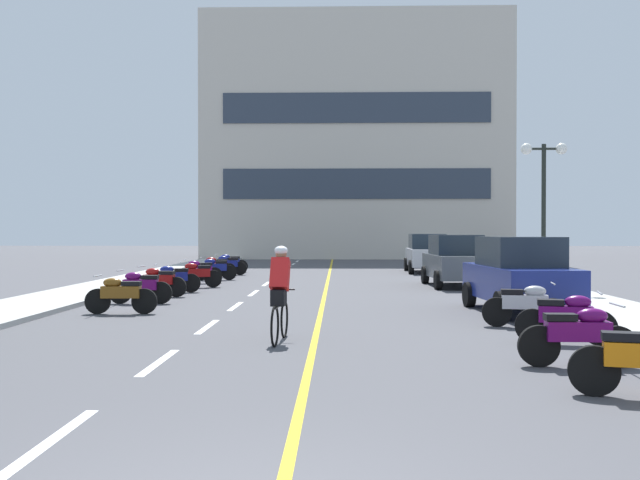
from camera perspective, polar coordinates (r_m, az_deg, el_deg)
ground_plane at (r=25.76m, az=-0.03°, el=-3.64°), size 140.00×140.00×0.00m
curb_left at (r=29.80m, az=-13.87°, el=-2.96°), size 2.40×72.00×0.12m
curb_right at (r=29.47m, az=14.28°, el=-3.00°), size 2.40×72.00×0.12m
lane_dash_0 at (r=7.45m, az=-20.31°, el=-14.52°), size 0.14×2.20×0.01m
lane_dash_1 at (r=11.18m, az=-12.57°, el=-9.36°), size 0.14×2.20×0.01m
lane_dash_2 at (r=15.04m, az=-8.85°, el=-6.75°), size 0.14×2.20×0.01m
lane_dash_3 at (r=18.97m, az=-6.67°, el=-5.20°), size 0.14×2.20×0.01m
lane_dash_4 at (r=22.92m, az=-5.25°, el=-4.18°), size 0.14×2.20×0.01m
lane_dash_5 at (r=26.88m, az=-4.25°, el=-3.46°), size 0.14×2.20×0.01m
lane_dash_6 at (r=30.85m, az=-3.51°, el=-2.92°), size 0.14×2.20×0.01m
lane_dash_7 at (r=34.83m, az=-2.94°, el=-2.50°), size 0.14×2.20×0.01m
lane_dash_8 at (r=38.82m, az=-2.48°, el=-2.17°), size 0.14×2.20×0.01m
lane_dash_9 at (r=42.80m, az=-2.11°, el=-1.91°), size 0.14×2.20×0.01m
lane_dash_10 at (r=46.79m, az=-1.81°, el=-1.68°), size 0.14×2.20×0.01m
lane_dash_11 at (r=50.78m, az=-1.55°, el=-1.49°), size 0.14×2.20×0.01m
centre_line_yellow at (r=28.74m, az=0.62°, el=-3.18°), size 0.12×66.00×0.01m
office_building at (r=54.88m, az=2.76°, el=7.73°), size 21.81×9.68×17.34m
street_lamp_mid at (r=23.99m, az=17.20°, el=4.47°), size 1.46×0.36×4.61m
parked_car_near at (r=17.92m, az=15.40°, el=-2.64°), size 2.16×4.31×1.82m
parked_car_mid at (r=25.97m, az=10.60°, el=-1.60°), size 2.05×4.26×1.82m
parked_car_far at (r=34.53m, az=8.41°, el=-1.02°), size 1.98×4.23×1.82m
motorcycle_1 at (r=11.09m, az=19.70°, el=-7.01°), size 1.70×0.60×0.92m
motorcycle_2 at (r=13.24m, az=18.82°, el=-5.76°), size 1.68×0.66×0.92m
motorcycle_3 at (r=15.29m, az=15.86°, el=-4.88°), size 1.69×0.60×0.92m
motorcycle_4 at (r=17.70m, az=-15.43°, el=-4.12°), size 1.70×0.60×0.92m
motorcycle_5 at (r=20.01m, az=-13.98°, el=-3.56°), size 1.70×0.60×0.92m
motorcycle_6 at (r=22.04m, az=-12.59°, el=-3.16°), size 1.70×0.60×0.92m
motorcycle_7 at (r=23.40m, az=-11.50°, el=-2.94°), size 1.69×0.61×0.92m
motorcycle_8 at (r=25.31m, az=-9.69°, el=-2.66°), size 1.68×0.64×0.92m
motorcycle_9 at (r=27.35m, az=-9.49°, el=-2.41°), size 1.64×0.79×0.92m
motorcycle_10 at (r=29.00m, az=-8.29°, el=-2.23°), size 1.68×0.67×0.92m
motorcycle_11 at (r=30.79m, az=-8.22°, el=-2.06°), size 1.69×0.60×0.92m
motorcycle_12 at (r=32.28m, az=-7.31°, el=-1.93°), size 1.70×0.60×0.92m
motorcycle_13 at (r=34.21m, az=-7.14°, el=-1.78°), size 1.69×0.60×0.92m
cyclist_rider at (r=12.83m, az=-3.18°, el=-4.06°), size 0.42×1.77×1.71m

